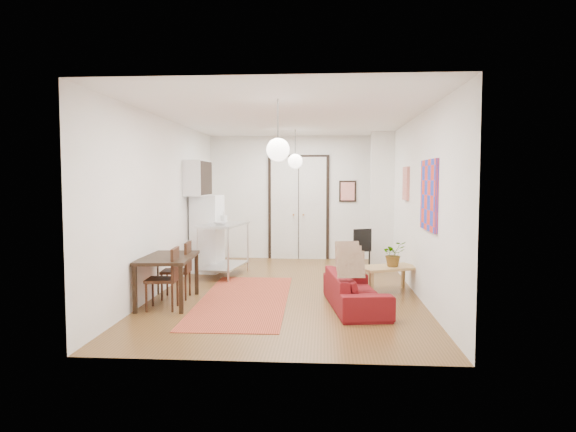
# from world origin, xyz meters

# --- Properties ---
(floor) EXTENTS (7.00, 7.00, 0.00)m
(floor) POSITION_xyz_m (0.00, 0.00, 0.00)
(floor) COLOR brown
(floor) RESTS_ON ground
(ceiling) EXTENTS (4.20, 7.00, 0.02)m
(ceiling) POSITION_xyz_m (0.00, 0.00, 2.90)
(ceiling) COLOR white
(ceiling) RESTS_ON wall_back
(wall_back) EXTENTS (4.20, 0.02, 2.90)m
(wall_back) POSITION_xyz_m (0.00, 3.50, 1.45)
(wall_back) COLOR white
(wall_back) RESTS_ON floor
(wall_front) EXTENTS (4.20, 0.02, 2.90)m
(wall_front) POSITION_xyz_m (0.00, -3.50, 1.45)
(wall_front) COLOR white
(wall_front) RESTS_ON floor
(wall_left) EXTENTS (0.02, 7.00, 2.90)m
(wall_left) POSITION_xyz_m (-2.10, 0.00, 1.45)
(wall_left) COLOR white
(wall_left) RESTS_ON floor
(wall_right) EXTENTS (0.02, 7.00, 2.90)m
(wall_right) POSITION_xyz_m (2.10, 0.00, 1.45)
(wall_right) COLOR white
(wall_right) RESTS_ON floor
(double_doors) EXTENTS (1.44, 0.06, 2.50)m
(double_doors) POSITION_xyz_m (0.00, 3.46, 1.20)
(double_doors) COLOR silver
(double_doors) RESTS_ON wall_back
(stub_partition) EXTENTS (0.50, 0.10, 2.90)m
(stub_partition) POSITION_xyz_m (1.85, 2.55, 1.45)
(stub_partition) COLOR white
(stub_partition) RESTS_ON floor
(wall_cabinet) EXTENTS (0.35, 1.00, 0.70)m
(wall_cabinet) POSITION_xyz_m (-1.92, 1.50, 1.90)
(wall_cabinet) COLOR white
(wall_cabinet) RESTS_ON wall_left
(painting_popart) EXTENTS (0.05, 1.00, 1.00)m
(painting_popart) POSITION_xyz_m (2.08, -1.25, 1.65)
(painting_popart) COLOR red
(painting_popart) RESTS_ON wall_right
(painting_abstract) EXTENTS (0.05, 0.50, 0.60)m
(painting_abstract) POSITION_xyz_m (2.08, 0.80, 1.80)
(painting_abstract) COLOR beige
(painting_abstract) RESTS_ON wall_right
(poster_back) EXTENTS (0.40, 0.03, 0.50)m
(poster_back) POSITION_xyz_m (1.15, 3.47, 1.60)
(poster_back) COLOR red
(poster_back) RESTS_ON wall_back
(print_left) EXTENTS (0.03, 0.44, 0.54)m
(print_left) POSITION_xyz_m (-2.07, 2.00, 1.95)
(print_left) COLOR #A47044
(print_left) RESTS_ON wall_left
(pendant_back) EXTENTS (0.30, 0.30, 0.80)m
(pendant_back) POSITION_xyz_m (0.00, 2.00, 2.25)
(pendant_back) COLOR white
(pendant_back) RESTS_ON ceiling
(pendant_front) EXTENTS (0.30, 0.30, 0.80)m
(pendant_front) POSITION_xyz_m (0.00, -2.00, 2.25)
(pendant_front) COLOR white
(pendant_front) RESTS_ON ceiling
(kilim_rug) EXTENTS (1.41, 3.60, 0.01)m
(kilim_rug) POSITION_xyz_m (-0.64, -0.80, 0.00)
(kilim_rug) COLOR #AC402B
(kilim_rug) RESTS_ON floor
(sofa) EXTENTS (0.94, 1.86, 0.52)m
(sofa) POSITION_xyz_m (1.06, -1.19, 0.26)
(sofa) COLOR maroon
(sofa) RESTS_ON floor
(coffee_table) EXTENTS (1.10, 0.89, 0.43)m
(coffee_table) POSITION_xyz_m (1.66, -0.08, 0.37)
(coffee_table) COLOR tan
(coffee_table) RESTS_ON floor
(potted_plant) EXTENTS (0.45, 0.48, 0.42)m
(potted_plant) POSITION_xyz_m (1.75, -0.08, 0.64)
(potted_plant) COLOR #36662E
(potted_plant) RESTS_ON coffee_table
(kitchen_counter) EXTENTS (0.85, 1.41, 1.02)m
(kitchen_counter) POSITION_xyz_m (-1.33, 1.15, 0.68)
(kitchen_counter) COLOR silver
(kitchen_counter) RESTS_ON floor
(bowl) EXTENTS (0.31, 0.31, 0.06)m
(bowl) POSITION_xyz_m (-1.33, 0.85, 1.05)
(bowl) COLOR silver
(bowl) RESTS_ON kitchen_counter
(soap_bottle) EXTENTS (0.12, 0.13, 0.21)m
(soap_bottle) POSITION_xyz_m (-1.38, 1.40, 1.13)
(soap_bottle) COLOR teal
(soap_bottle) RESTS_ON kitchen_counter
(fridge) EXTENTS (0.62, 0.62, 1.56)m
(fridge) POSITION_xyz_m (-1.75, 1.54, 0.78)
(fridge) COLOR white
(fridge) RESTS_ON floor
(dining_table) EXTENTS (0.83, 1.34, 0.72)m
(dining_table) POSITION_xyz_m (-1.75, -1.10, 0.64)
(dining_table) COLOR black
(dining_table) RESTS_ON floor
(dining_chair_near) EXTENTS (0.45, 0.62, 0.89)m
(dining_chair_near) POSITION_xyz_m (-1.73, -0.66, 0.51)
(dining_chair_near) COLOR #371B11
(dining_chair_near) RESTS_ON floor
(dining_chair_far) EXTENTS (0.45, 0.62, 0.89)m
(dining_chair_far) POSITION_xyz_m (-1.73, -1.36, 0.51)
(dining_chair_far) COLOR #371B11
(dining_chair_far) RESTS_ON floor
(black_side_chair) EXTENTS (0.53, 0.54, 0.87)m
(black_side_chair) POSITION_xyz_m (1.31, 2.06, 0.51)
(black_side_chair) COLOR black
(black_side_chair) RESTS_ON floor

